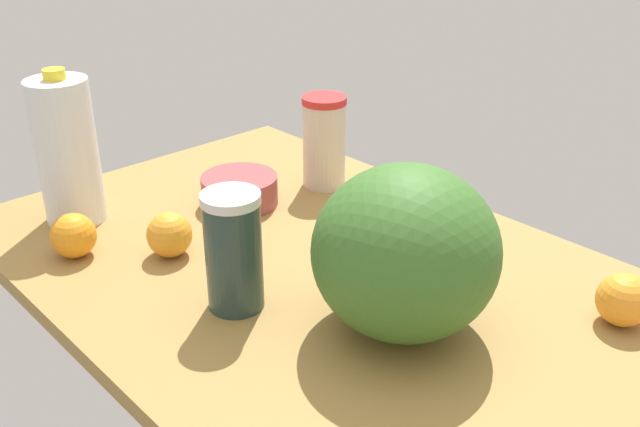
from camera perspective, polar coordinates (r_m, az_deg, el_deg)
name	(u,v)px	position (r cm, az deg, el deg)	size (l,w,h in cm)	color
countertop	(320,277)	(115.68, 0.00, -5.12)	(120.00, 76.00, 3.00)	olive
milk_jug	(67,151)	(133.33, -19.59, 4.70)	(10.70, 10.70, 27.87)	white
mixing_bowl	(240,190)	(136.37, -6.45, 1.87)	(14.53, 14.53, 5.65)	#9D4446
watermelon	(405,252)	(96.01, 6.84, -3.08)	(25.47, 25.47, 23.94)	#396928
tumbler_cup	(324,142)	(141.37, 0.33, 5.77)	(8.76, 8.76, 18.48)	beige
shaker_bottle	(234,251)	(102.24, -6.93, -3.01)	(8.45, 8.45, 18.06)	#263B37
orange_far_back	(369,227)	(120.47, 3.98, -1.08)	(7.09, 7.09, 7.09)	orange
orange_by_jug	(169,235)	(119.81, -11.95, -1.68)	(7.51, 7.51, 7.51)	orange
orange_loose	(623,300)	(109.01, 23.11, -6.37)	(7.57, 7.57, 7.57)	orange
orange_near_front	(74,236)	(123.84, -19.12, -1.68)	(7.46, 7.46, 7.46)	orange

